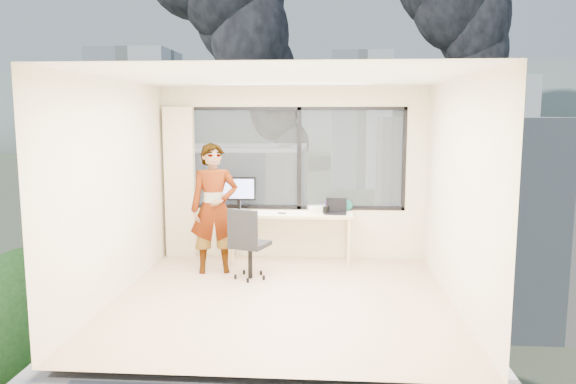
# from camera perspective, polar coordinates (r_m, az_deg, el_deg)

# --- Properties ---
(floor) EXTENTS (4.00, 4.00, 0.01)m
(floor) POSITION_cam_1_polar(r_m,az_deg,el_deg) (6.67, -0.62, -11.05)
(floor) COLOR tan
(floor) RESTS_ON ground
(ceiling) EXTENTS (4.00, 4.00, 0.01)m
(ceiling) POSITION_cam_1_polar(r_m,az_deg,el_deg) (6.32, -0.66, 11.84)
(ceiling) COLOR white
(ceiling) RESTS_ON ground
(wall_front) EXTENTS (4.00, 0.01, 2.60)m
(wall_front) POSITION_cam_1_polar(r_m,az_deg,el_deg) (4.40, -2.78, -3.51)
(wall_front) COLOR beige
(wall_front) RESTS_ON ground
(wall_left) EXTENTS (0.01, 4.00, 2.60)m
(wall_left) POSITION_cam_1_polar(r_m,az_deg,el_deg) (6.82, -17.62, 0.24)
(wall_left) COLOR beige
(wall_left) RESTS_ON ground
(wall_right) EXTENTS (0.01, 4.00, 2.60)m
(wall_right) POSITION_cam_1_polar(r_m,az_deg,el_deg) (6.51, 17.18, -0.09)
(wall_right) COLOR beige
(wall_right) RESTS_ON ground
(window_wall) EXTENTS (3.30, 0.16, 1.55)m
(window_wall) POSITION_cam_1_polar(r_m,az_deg,el_deg) (8.32, 0.83, 3.52)
(window_wall) COLOR black
(window_wall) RESTS_ON ground
(curtain) EXTENTS (0.45, 0.14, 2.30)m
(curtain) POSITION_cam_1_polar(r_m,az_deg,el_deg) (8.53, -11.18, 0.94)
(curtain) COLOR beige
(curtain) RESTS_ON floor
(desk) EXTENTS (1.80, 0.60, 0.75)m
(desk) POSITION_cam_1_polar(r_m,az_deg,el_deg) (8.16, 0.33, -4.75)
(desk) COLOR beige
(desk) RESTS_ON floor
(chair) EXTENTS (0.65, 0.65, 0.99)m
(chair) POSITION_cam_1_polar(r_m,az_deg,el_deg) (7.35, -3.98, -5.25)
(chair) COLOR black
(chair) RESTS_ON floor
(person) EXTENTS (0.74, 0.57, 1.80)m
(person) POSITION_cam_1_polar(r_m,az_deg,el_deg) (7.62, -7.70, -1.71)
(person) COLOR #2D2D33
(person) RESTS_ON floor
(monitor) EXTENTS (0.52, 0.13, 0.52)m
(monitor) POSITION_cam_1_polar(r_m,az_deg,el_deg) (8.26, -5.15, -0.15)
(monitor) COLOR black
(monitor) RESTS_ON desk
(game_console) EXTENTS (0.34, 0.31, 0.07)m
(game_console) POSITION_cam_1_polar(r_m,az_deg,el_deg) (8.30, 3.12, -1.66)
(game_console) COLOR white
(game_console) RESTS_ON desk
(laptop) EXTENTS (0.34, 0.35, 0.20)m
(laptop) POSITION_cam_1_polar(r_m,az_deg,el_deg) (7.99, 4.98, -1.58)
(laptop) COLOR black
(laptop) RESTS_ON desk
(cellphone) EXTENTS (0.13, 0.09, 0.01)m
(cellphone) POSITION_cam_1_polar(r_m,az_deg,el_deg) (8.02, -0.65, -2.19)
(cellphone) COLOR black
(cellphone) RESTS_ON desk
(pen_cup) EXTENTS (0.09, 0.09, 0.11)m
(pen_cup) POSITION_cam_1_polar(r_m,az_deg,el_deg) (8.03, 3.93, -1.86)
(pen_cup) COLOR black
(pen_cup) RESTS_ON desk
(handbag) EXTENTS (0.25, 0.15, 0.18)m
(handbag) POSITION_cam_1_polar(r_m,az_deg,el_deg) (8.26, 5.97, -1.36)
(handbag) COLOR #0C4B42
(handbag) RESTS_ON desk
(exterior_ground) EXTENTS (400.00, 400.00, 0.04)m
(exterior_ground) POSITION_cam_1_polar(r_m,az_deg,el_deg) (127.31, 3.80, 0.72)
(exterior_ground) COLOR #515B3D
(exterior_ground) RESTS_ON ground
(near_bldg_a) EXTENTS (16.00, 12.00, 14.00)m
(near_bldg_a) POSITION_cam_1_polar(r_m,az_deg,el_deg) (38.62, -10.38, -5.85)
(near_bldg_a) COLOR beige
(near_bldg_a) RESTS_ON exterior_ground
(near_bldg_b) EXTENTS (14.00, 13.00, 16.00)m
(near_bldg_b) POSITION_cam_1_polar(r_m,az_deg,el_deg) (46.47, 18.32, -2.51)
(near_bldg_b) COLOR white
(near_bldg_b) RESTS_ON exterior_ground
(far_tower_a) EXTENTS (14.00, 14.00, 28.00)m
(far_tower_a) POSITION_cam_1_polar(r_m,az_deg,el_deg) (107.35, -15.36, 6.59)
(far_tower_a) COLOR silver
(far_tower_a) RESTS_ON exterior_ground
(far_tower_b) EXTENTS (13.00, 13.00, 30.00)m
(far_tower_b) POSITION_cam_1_polar(r_m,az_deg,el_deg) (126.51, 7.52, 7.43)
(far_tower_b) COLOR silver
(far_tower_b) RESTS_ON exterior_ground
(far_tower_c) EXTENTS (15.00, 15.00, 26.00)m
(far_tower_c) POSITION_cam_1_polar(r_m,az_deg,el_deg) (152.93, 21.11, 6.31)
(far_tower_c) COLOR silver
(far_tower_c) RESTS_ON exterior_ground
(far_tower_d) EXTENTS (16.00, 14.00, 22.00)m
(far_tower_d) POSITION_cam_1_polar(r_m,az_deg,el_deg) (167.67, -17.19, 5.91)
(far_tower_d) COLOR silver
(far_tower_d) RESTS_ON exterior_ground
(hill_a) EXTENTS (288.00, 216.00, 90.00)m
(hill_a) POSITION_cam_1_polar(r_m,az_deg,el_deg) (348.20, -16.25, 5.05)
(hill_a) COLOR slate
(hill_a) RESTS_ON exterior_ground
(hill_b) EXTENTS (300.00, 220.00, 96.00)m
(hill_b) POSITION_cam_1_polar(r_m,az_deg,el_deg) (341.49, 21.08, 4.79)
(hill_b) COLOR slate
(hill_b) RESTS_ON exterior_ground
(tree_a) EXTENTS (7.00, 7.00, 8.00)m
(tree_a) POSITION_cam_1_polar(r_m,az_deg,el_deg) (34.94, -25.17, -13.16)
(tree_a) COLOR #214A18
(tree_a) RESTS_ON exterior_ground
(tree_b) EXTENTS (7.60, 7.60, 9.00)m
(tree_b) POSITION_cam_1_polar(r_m,az_deg,el_deg) (27.17, 11.57, -17.60)
(tree_b) COLOR #214A18
(tree_b) RESTS_ON exterior_ground
(smoke_plume_b) EXTENTS (30.00, 18.00, 70.00)m
(smoke_plume_b) POSITION_cam_1_polar(r_m,az_deg,el_deg) (186.17, 21.84, 15.14)
(smoke_plume_b) COLOR black
(smoke_plume_b) RESTS_ON exterior_ground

